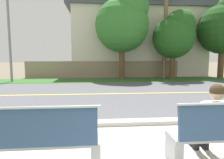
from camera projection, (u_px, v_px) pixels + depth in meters
ground_plane at (107, 89)px, 10.34m from camera, size 140.00×140.00×0.00m
curb_edge at (120, 123)px, 4.74m from camera, size 44.00×0.30×0.11m
street_asphalt at (109, 94)px, 8.86m from camera, size 52.00×8.00×0.01m
road_centre_line at (109, 94)px, 8.85m from camera, size 48.00×0.14×0.01m
far_verge_grass at (104, 80)px, 14.37m from camera, size 48.00×2.80×0.02m
bench_left at (29, 141)px, 2.73m from camera, size 2.04×0.48×1.01m
seated_person_white at (212, 118)px, 3.11m from camera, size 0.52×0.68×1.25m
streetlamp at (10, 27)px, 13.22m from camera, size 0.24×2.10×6.58m
shade_tree_far_left at (124, 21)px, 15.02m from camera, size 4.23×4.23×6.97m
shade_tree_left at (175, 35)px, 15.16m from camera, size 3.28×3.28×5.41m
garden_wall at (103, 69)px, 16.51m from camera, size 13.00×0.36×1.40m
house_across_street at (135, 41)px, 19.67m from camera, size 13.18×6.91×6.73m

